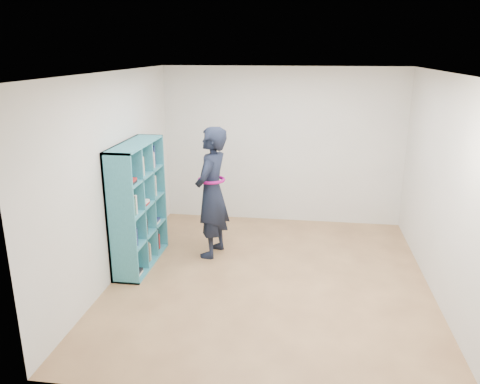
# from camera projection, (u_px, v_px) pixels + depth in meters

# --- Properties ---
(floor) EXTENTS (4.50, 4.50, 0.00)m
(floor) POSITION_uv_depth(u_px,v_px,m) (270.00, 279.00, 6.06)
(floor) COLOR brown
(floor) RESTS_ON ground
(ceiling) EXTENTS (4.50, 4.50, 0.00)m
(ceiling) POSITION_uv_depth(u_px,v_px,m) (274.00, 73.00, 5.30)
(ceiling) COLOR white
(ceiling) RESTS_ON wall_back
(wall_left) EXTENTS (0.02, 4.50, 2.60)m
(wall_left) POSITION_uv_depth(u_px,v_px,m) (115.00, 177.00, 5.96)
(wall_left) COLOR beige
(wall_left) RESTS_ON floor
(wall_right) EXTENTS (0.02, 4.50, 2.60)m
(wall_right) POSITION_uv_depth(u_px,v_px,m) (444.00, 189.00, 5.41)
(wall_right) COLOR beige
(wall_right) RESTS_ON floor
(wall_back) EXTENTS (4.00, 0.02, 2.60)m
(wall_back) POSITION_uv_depth(u_px,v_px,m) (282.00, 146.00, 7.81)
(wall_back) COLOR beige
(wall_back) RESTS_ON floor
(wall_front) EXTENTS (4.00, 0.02, 2.60)m
(wall_front) POSITION_uv_depth(u_px,v_px,m) (248.00, 263.00, 3.55)
(wall_front) COLOR beige
(wall_front) RESTS_ON floor
(bookshelf) EXTENTS (0.37, 1.27, 1.70)m
(bookshelf) POSITION_uv_depth(u_px,v_px,m) (136.00, 207.00, 6.29)
(bookshelf) COLOR #28707F
(bookshelf) RESTS_ON floor
(person) EXTENTS (0.57, 0.75, 1.86)m
(person) POSITION_uv_depth(u_px,v_px,m) (212.00, 193.00, 6.54)
(person) COLOR black
(person) RESTS_ON floor
(smartphone) EXTENTS (0.02, 0.10, 0.13)m
(smartphone) POSITION_uv_depth(u_px,v_px,m) (205.00, 182.00, 6.61)
(smartphone) COLOR silver
(smartphone) RESTS_ON person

